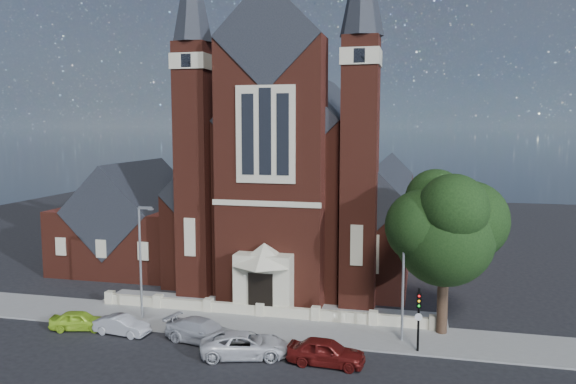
% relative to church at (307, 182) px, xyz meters
% --- Properties ---
extents(ground, '(120.00, 120.00, 0.00)m').
position_rel_church_xyz_m(ground, '(0.00, -7.94, -8.19)').
color(ground, black).
rests_on(ground, ground).
extents(pavement_strip, '(60.00, 5.00, 0.12)m').
position_rel_church_xyz_m(pavement_strip, '(0.00, -18.44, -8.19)').
color(pavement_strip, slate).
rests_on(pavement_strip, ground).
extents(forecourt_paving, '(26.00, 3.00, 0.14)m').
position_rel_church_xyz_m(forecourt_paving, '(0.00, -14.44, -8.19)').
color(forecourt_paving, slate).
rests_on(forecourt_paving, ground).
extents(forecourt_wall, '(24.00, 0.40, 0.90)m').
position_rel_church_xyz_m(forecourt_wall, '(0.00, -16.44, -8.19)').
color(forecourt_wall, '#B8B192').
rests_on(forecourt_wall, ground).
extents(church, '(20.01, 34.90, 29.20)m').
position_rel_church_xyz_m(church, '(0.00, 0.00, 0.00)').
color(church, '#512015').
rests_on(church, ground).
extents(parish_hall, '(12.00, 12.20, 10.24)m').
position_rel_church_xyz_m(parish_hall, '(-16.00, -4.94, -4.17)').
color(parish_hall, '#512015').
rests_on(parish_hall, ground).
extents(street_tree, '(6.40, 6.60, 10.70)m').
position_rel_church_xyz_m(street_tree, '(12.60, -17.23, -1.23)').
color(street_tree, black).
rests_on(street_tree, ground).
extents(street_lamp_left, '(1.16, 0.22, 8.09)m').
position_rel_church_xyz_m(street_lamp_left, '(-7.91, -18.94, -3.59)').
color(street_lamp_left, gray).
rests_on(street_lamp_left, ground).
extents(street_lamp_right, '(1.16, 0.22, 8.09)m').
position_rel_church_xyz_m(street_lamp_right, '(10.09, -18.94, -3.59)').
color(street_lamp_right, gray).
rests_on(street_lamp_right, ground).
extents(traffic_signal, '(0.28, 0.42, 4.00)m').
position_rel_church_xyz_m(traffic_signal, '(11.00, -20.52, -5.60)').
color(traffic_signal, black).
rests_on(traffic_signal, ground).
extents(car_lime_van, '(4.03, 2.38, 1.29)m').
position_rel_church_xyz_m(car_lime_van, '(-11.14, -21.71, -7.54)').
color(car_lime_van, '#9DCC28').
rests_on(car_lime_van, ground).
extents(car_silver_a, '(3.85, 1.69, 1.23)m').
position_rel_church_xyz_m(car_silver_a, '(-7.90, -21.84, -7.57)').
color(car_silver_a, '#9B9DA2').
rests_on(car_silver_a, ground).
extents(car_silver_b, '(5.40, 3.17, 1.47)m').
position_rel_church_xyz_m(car_silver_b, '(-2.22, -21.90, -7.45)').
color(car_silver_b, '#AAABB1').
rests_on(car_silver_b, ground).
extents(car_white_suv, '(5.70, 3.74, 1.46)m').
position_rel_church_xyz_m(car_white_suv, '(1.04, -23.38, -7.46)').
color(car_white_suv, silver).
rests_on(car_white_suv, ground).
extents(car_dark_red, '(4.58, 2.03, 1.53)m').
position_rel_church_xyz_m(car_dark_red, '(5.91, -23.39, -7.42)').
color(car_dark_red, '#58110F').
rests_on(car_dark_red, ground).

